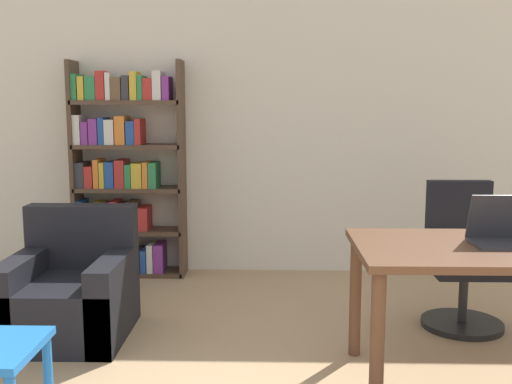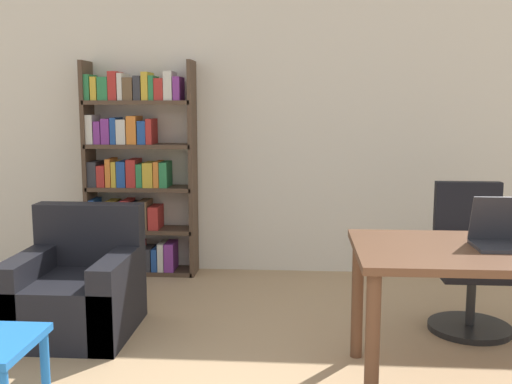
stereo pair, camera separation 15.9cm
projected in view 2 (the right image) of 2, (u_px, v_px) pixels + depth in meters
The scene contains 6 objects.
wall_back at pixel (302, 122), 5.30m from camera, with size 8.00×0.06×2.70m.
desk at pixel (492, 268), 3.09m from camera, with size 1.42×0.86×0.77m.
laptop at pixel (508, 236), 3.09m from camera, with size 0.35×0.26×0.26m.
office_chair at pixel (470, 265), 4.01m from camera, with size 0.54×0.54×0.98m.
armchair at pixel (78, 292), 3.97m from camera, with size 0.75×0.79×0.82m.
bookshelf at pixel (134, 175), 5.28m from camera, with size 0.97×0.28×1.88m.
Camera 2 is at (-0.02, -0.82, 1.50)m, focal length 42.00 mm.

